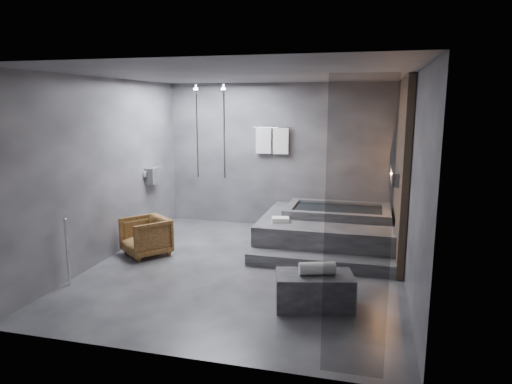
# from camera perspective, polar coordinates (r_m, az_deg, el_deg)

# --- Properties ---
(room) EXTENTS (5.00, 5.04, 2.82)m
(room) POSITION_cam_1_polar(r_m,az_deg,el_deg) (6.62, 2.60, 5.12)
(room) COLOR #2F2F32
(room) RESTS_ON ground
(tub_deck) EXTENTS (2.20, 2.00, 0.50)m
(tub_deck) POSITION_cam_1_polar(r_m,az_deg,el_deg) (7.99, 8.92, -4.81)
(tub_deck) COLOR #343437
(tub_deck) RESTS_ON ground
(tub_step) EXTENTS (2.20, 0.36, 0.18)m
(tub_step) POSITION_cam_1_polar(r_m,az_deg,el_deg) (6.92, 7.91, -8.70)
(tub_step) COLOR #343437
(tub_step) RESTS_ON ground
(concrete_bench) EXTENTS (1.01, 0.70, 0.41)m
(concrete_bench) POSITION_cam_1_polar(r_m,az_deg,el_deg) (5.64, 7.29, -12.11)
(concrete_bench) COLOR #2E2E30
(concrete_bench) RESTS_ON ground
(driftwood_chair) EXTENTS (0.93, 0.94, 0.61)m
(driftwood_chair) POSITION_cam_1_polar(r_m,az_deg,el_deg) (7.58, -13.62, -5.42)
(driftwood_chair) COLOR #422810
(driftwood_chair) RESTS_ON ground
(rolled_towel) EXTENTS (0.45, 0.28, 0.15)m
(rolled_towel) POSITION_cam_1_polar(r_m,az_deg,el_deg) (5.53, 7.65, -9.45)
(rolled_towel) COLOR white
(rolled_towel) RESTS_ON concrete_bench
(deck_towel) EXTENTS (0.32, 0.27, 0.07)m
(deck_towel) POSITION_cam_1_polar(r_m,az_deg,el_deg) (7.50, 3.08, -3.46)
(deck_towel) COLOR white
(deck_towel) RESTS_ON tub_deck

